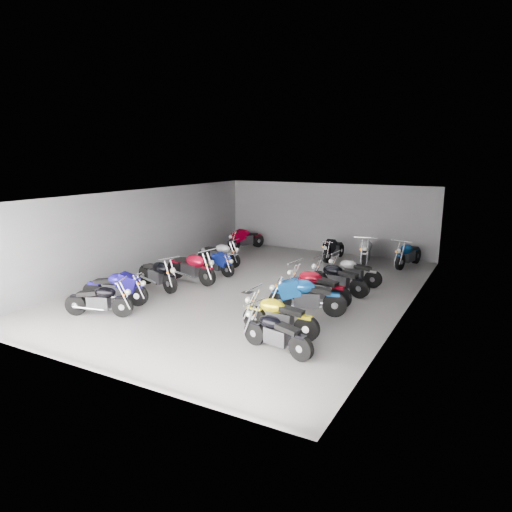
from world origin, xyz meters
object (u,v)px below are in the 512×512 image
at_px(motorcycle_right_e, 338,279).
at_px(drain_grate, 247,292).
at_px(motorcycle_right_b, 279,316).
at_px(motorcycle_left_a, 100,300).
at_px(motorcycle_right_c, 306,297).
at_px(motorcycle_left_b, 116,288).
at_px(motorcycle_left_e, 215,263).
at_px(motorcycle_left_c, 157,274).
at_px(motorcycle_right_f, 353,271).
at_px(motorcycle_right_a, 276,333).
at_px(motorcycle_right_d, 316,287).
at_px(motorcycle_back_d, 333,249).
at_px(motorcycle_left_f, 219,254).
at_px(motorcycle_back_f, 408,254).
at_px(motorcycle_left_d, 191,267).
at_px(motorcycle_back_a, 246,239).
at_px(motorcycle_back_e, 366,251).

bearing_deg(motorcycle_right_e, drain_grate, 124.62).
relative_size(motorcycle_right_b, motorcycle_right_e, 0.99).
xyz_separation_m(motorcycle_left_a, motorcycle_right_b, (5.06, 1.17, 0.03)).
relative_size(motorcycle_right_c, motorcycle_right_e, 1.02).
height_order(motorcycle_left_b, motorcycle_left_e, motorcycle_left_b).
bearing_deg(motorcycle_right_e, motorcycle_left_c, 121.88).
bearing_deg(motorcycle_right_f, motorcycle_left_e, 106.80).
height_order(motorcycle_right_a, motorcycle_right_c, motorcycle_right_c).
relative_size(motorcycle_right_d, motorcycle_back_d, 1.11).
xyz_separation_m(motorcycle_left_b, motorcycle_left_f, (0.05, 5.66, -0.01)).
xyz_separation_m(drain_grate, motorcycle_back_f, (3.98, 6.23, 0.52)).
height_order(motorcycle_left_a, motorcycle_right_d, motorcycle_right_d).
bearing_deg(motorcycle_left_d, motorcycle_right_e, 112.58).
bearing_deg(motorcycle_back_f, motorcycle_left_d, 57.27).
xyz_separation_m(drain_grate, motorcycle_left_c, (-2.89, -1.10, 0.52)).
bearing_deg(motorcycle_left_b, motorcycle_right_e, 111.39).
bearing_deg(motorcycle_left_d, motorcycle_right_b, 68.33).
height_order(drain_grate, motorcycle_left_a, motorcycle_left_a).
distance_m(drain_grate, motorcycle_right_b, 3.82).
xyz_separation_m(motorcycle_left_a, motorcycle_left_b, (-0.38, 0.99, 0.04)).
bearing_deg(motorcycle_left_f, motorcycle_right_a, 46.24).
xyz_separation_m(motorcycle_right_c, motorcycle_right_f, (0.26, 3.67, -0.06)).
height_order(motorcycle_left_c, motorcycle_left_e, motorcycle_left_c).
height_order(motorcycle_back_a, motorcycle_back_f, motorcycle_back_f).
distance_m(motorcycle_right_f, motorcycle_back_d, 3.87).
distance_m(motorcycle_left_c, motorcycle_back_f, 10.05).
relative_size(motorcycle_left_c, motorcycle_left_d, 0.92).
xyz_separation_m(motorcycle_back_a, motorcycle_back_f, (7.61, 0.06, 0.02)).
bearing_deg(motorcycle_left_c, motorcycle_right_c, 107.40).
distance_m(motorcycle_right_a, motorcycle_right_c, 2.70).
bearing_deg(motorcycle_left_a, motorcycle_left_b, 178.61).
relative_size(motorcycle_back_a, motorcycle_back_d, 1.00).
relative_size(motorcycle_left_c, motorcycle_back_e, 0.91).
distance_m(motorcycle_left_a, motorcycle_left_b, 1.06).
bearing_deg(motorcycle_left_f, motorcycle_right_b, 48.82).
height_order(motorcycle_left_a, motorcycle_back_f, motorcycle_back_f).
relative_size(motorcycle_left_e, motorcycle_left_f, 0.89).
xyz_separation_m(motorcycle_left_d, motorcycle_right_c, (4.91, -1.19, -0.02)).
bearing_deg(drain_grate, motorcycle_right_c, -23.06).
bearing_deg(motorcycle_right_a, motorcycle_left_d, 66.04).
bearing_deg(motorcycle_left_b, motorcycle_left_f, 163.25).
distance_m(motorcycle_back_a, motorcycle_back_e, 6.00).
height_order(motorcycle_left_f, motorcycle_right_e, motorcycle_right_e).
height_order(motorcycle_right_c, motorcycle_back_e, motorcycle_back_e).
bearing_deg(motorcycle_right_d, motorcycle_right_a, -164.87).
bearing_deg(motorcycle_left_d, motorcycle_back_e, 149.38).
distance_m(motorcycle_left_b, motorcycle_back_e, 10.24).
distance_m(drain_grate, motorcycle_right_a, 4.78).
bearing_deg(drain_grate, motorcycle_right_d, 0.07).
xyz_separation_m(motorcycle_left_c, motorcycle_right_e, (5.57, 2.42, -0.01)).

